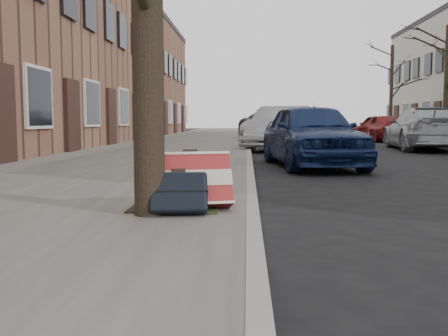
{
  "coord_description": "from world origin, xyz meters",
  "views": [
    {
      "loc": [
        -1.31,
        -3.67,
        0.96
      ],
      "look_at": [
        -1.51,
        0.8,
        0.54
      ],
      "focal_mm": 40.0,
      "sensor_mm": 36.0,
      "label": 1
    }
  ],
  "objects_px": {
    "suitcase_navy": "(178,193)",
    "car_near_front": "(311,134)",
    "suitcase_red": "(192,182)",
    "car_near_mid": "(282,128)"
  },
  "relations": [
    {
      "from": "car_near_front",
      "to": "suitcase_navy",
      "type": "bearing_deg",
      "value": -115.25
    },
    {
      "from": "car_near_front",
      "to": "car_near_mid",
      "type": "relative_size",
      "value": 0.9
    },
    {
      "from": "suitcase_navy",
      "to": "car_near_front",
      "type": "xyz_separation_m",
      "value": [
        1.96,
        6.11,
        0.36
      ]
    },
    {
      "from": "suitcase_red",
      "to": "car_near_front",
      "type": "bearing_deg",
      "value": 55.82
    },
    {
      "from": "suitcase_red",
      "to": "car_near_mid",
      "type": "distance_m",
      "value": 12.05
    },
    {
      "from": "suitcase_navy",
      "to": "car_near_front",
      "type": "relative_size",
      "value": 0.13
    },
    {
      "from": "suitcase_navy",
      "to": "car_near_mid",
      "type": "distance_m",
      "value": 12.31
    },
    {
      "from": "car_near_mid",
      "to": "suitcase_navy",
      "type": "bearing_deg",
      "value": -79.52
    },
    {
      "from": "suitcase_navy",
      "to": "car_near_front",
      "type": "height_order",
      "value": "car_near_front"
    },
    {
      "from": "suitcase_red",
      "to": "suitcase_navy",
      "type": "relative_size",
      "value": 1.37
    }
  ]
}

